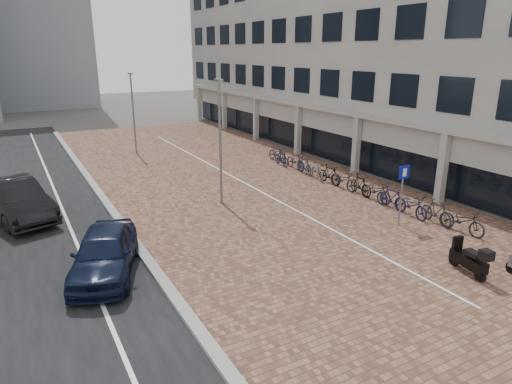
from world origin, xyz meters
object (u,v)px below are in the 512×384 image
Objects in this scene: scooter_mid at (469,258)px; car_navy at (105,252)px; parking_sign at (403,186)px; car_dark at (15,200)px.

car_navy is at bearing 162.46° from scooter_mid.
scooter_mid is 0.64× the size of parking_sign.
scooter_mid is at bearing -106.53° from parking_sign.
scooter_mid is (10.20, -5.61, -0.20)m from car_navy.
car_navy is 1.75× the size of parking_sign.
car_dark is (-2.31, 6.95, 0.10)m from car_navy.
parking_sign is at bearing -47.58° from car_dark.
car_navy is 0.86× the size of car_dark.
scooter_mid is at bearing -61.13° from car_dark.
car_navy is 11.55m from parking_sign.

